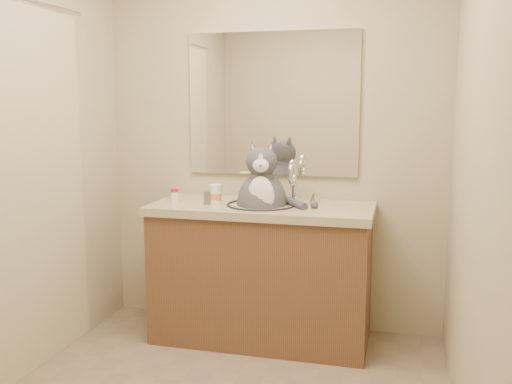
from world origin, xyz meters
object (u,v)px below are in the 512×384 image
Objects in this scene: cat at (262,199)px; pill_bottle_orange at (216,195)px; pill_bottle_redcap at (175,195)px; grey_canister at (208,198)px.

pill_bottle_orange is at bearing -179.81° from cat.
pill_bottle_redcap is 1.07× the size of grey_canister.
cat reaches higher than pill_bottle_orange.
cat is 0.33m from grey_canister.
cat is at bearing 4.26° from pill_bottle_redcap.
pill_bottle_redcap is at bearing 175.43° from grey_canister.
cat is at bearing 10.58° from pill_bottle_orange.
pill_bottle_redcap is (-0.55, -0.04, 0.01)m from cat.
pill_bottle_orange is at bearing -2.32° from pill_bottle_redcap.
grey_canister is (-0.33, -0.06, 0.01)m from cat.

